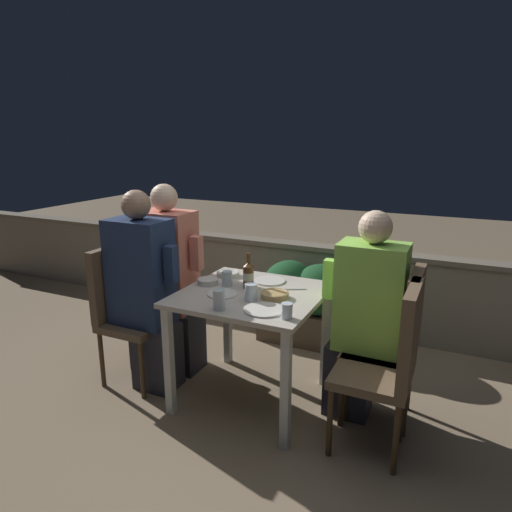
{
  "coord_description": "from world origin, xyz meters",
  "views": [
    {
      "loc": [
        1.17,
        -2.43,
        1.7
      ],
      "look_at": [
        0.0,
        0.06,
        0.96
      ],
      "focal_mm": 32.0,
      "sensor_mm": 36.0,
      "label": 1
    }
  ],
  "objects_px": {
    "chair_left_near": "(123,303)",
    "person_navy_jumper": "(145,291)",
    "chair_right_near": "(392,357)",
    "person_green_blouse": "(364,317)",
    "beer_bottle": "(248,275)",
    "person_coral_top": "(172,279)",
    "chair_right_far": "(398,335)",
    "chair_left_far": "(150,291)"
  },
  "relations": [
    {
      "from": "chair_left_near",
      "to": "person_navy_jumper",
      "type": "height_order",
      "value": "person_navy_jumper"
    },
    {
      "from": "chair_right_near",
      "to": "person_green_blouse",
      "type": "relative_size",
      "value": 0.75
    },
    {
      "from": "beer_bottle",
      "to": "chair_left_near",
      "type": "bearing_deg",
      "value": -166.74
    },
    {
      "from": "person_coral_top",
      "to": "person_green_blouse",
      "type": "bearing_deg",
      "value": -0.78
    },
    {
      "from": "beer_bottle",
      "to": "person_green_blouse",
      "type": "bearing_deg",
      "value": 4.65
    },
    {
      "from": "chair_left_near",
      "to": "beer_bottle",
      "type": "bearing_deg",
      "value": 13.26
    },
    {
      "from": "person_navy_jumper",
      "to": "person_green_blouse",
      "type": "xyz_separation_m",
      "value": [
        1.4,
        0.26,
        -0.04
      ]
    },
    {
      "from": "chair_right_far",
      "to": "chair_right_near",
      "type": "bearing_deg",
      "value": -87.32
    },
    {
      "from": "person_coral_top",
      "to": "chair_right_far",
      "type": "height_order",
      "value": "person_coral_top"
    },
    {
      "from": "chair_right_near",
      "to": "beer_bottle",
      "type": "relative_size",
      "value": 4.14
    },
    {
      "from": "chair_left_near",
      "to": "chair_right_near",
      "type": "bearing_deg",
      "value": -0.7
    },
    {
      "from": "person_coral_top",
      "to": "beer_bottle",
      "type": "height_order",
      "value": "person_coral_top"
    },
    {
      "from": "chair_left_near",
      "to": "chair_right_far",
      "type": "distance_m",
      "value": 1.82
    },
    {
      "from": "chair_right_near",
      "to": "person_green_blouse",
      "type": "distance_m",
      "value": 0.37
    },
    {
      "from": "chair_left_far",
      "to": "chair_right_far",
      "type": "relative_size",
      "value": 1.0
    },
    {
      "from": "person_navy_jumper",
      "to": "chair_left_far",
      "type": "distance_m",
      "value": 0.36
    },
    {
      "from": "chair_right_near",
      "to": "chair_right_far",
      "type": "distance_m",
      "value": 0.29
    },
    {
      "from": "chair_left_far",
      "to": "chair_right_far",
      "type": "xyz_separation_m",
      "value": [
        1.79,
        -0.02,
        0.0
      ]
    },
    {
      "from": "chair_left_far",
      "to": "person_green_blouse",
      "type": "relative_size",
      "value": 0.75
    },
    {
      "from": "chair_left_near",
      "to": "chair_right_far",
      "type": "height_order",
      "value": "same"
    },
    {
      "from": "person_coral_top",
      "to": "chair_right_far",
      "type": "relative_size",
      "value": 1.42
    },
    {
      "from": "person_navy_jumper",
      "to": "person_coral_top",
      "type": "distance_m",
      "value": 0.28
    },
    {
      "from": "person_navy_jumper",
      "to": "person_green_blouse",
      "type": "height_order",
      "value": "person_navy_jumper"
    },
    {
      "from": "chair_right_near",
      "to": "person_green_blouse",
      "type": "height_order",
      "value": "person_green_blouse"
    },
    {
      "from": "chair_right_far",
      "to": "person_green_blouse",
      "type": "xyz_separation_m",
      "value": [
        -0.2,
        0.0,
        0.08
      ]
    },
    {
      "from": "beer_bottle",
      "to": "person_navy_jumper",
      "type": "bearing_deg",
      "value": -163.01
    },
    {
      "from": "person_navy_jumper",
      "to": "chair_right_near",
      "type": "bearing_deg",
      "value": -0.79
    },
    {
      "from": "chair_left_near",
      "to": "person_navy_jumper",
      "type": "relative_size",
      "value": 0.71
    },
    {
      "from": "chair_left_far",
      "to": "chair_right_far",
      "type": "bearing_deg",
      "value": -0.61
    },
    {
      "from": "beer_bottle",
      "to": "chair_right_far",
      "type": "bearing_deg",
      "value": 3.66
    },
    {
      "from": "chair_left_far",
      "to": "chair_right_far",
      "type": "height_order",
      "value": "same"
    },
    {
      "from": "chair_left_far",
      "to": "beer_bottle",
      "type": "distance_m",
      "value": 0.9
    },
    {
      "from": "chair_right_far",
      "to": "person_green_blouse",
      "type": "distance_m",
      "value": 0.22
    },
    {
      "from": "chair_left_near",
      "to": "person_navy_jumper",
      "type": "distance_m",
      "value": 0.23
    },
    {
      "from": "chair_left_near",
      "to": "beer_bottle",
      "type": "xyz_separation_m",
      "value": [
        0.87,
        0.2,
        0.26
      ]
    },
    {
      "from": "chair_right_near",
      "to": "chair_right_far",
      "type": "bearing_deg",
      "value": 92.68
    },
    {
      "from": "person_navy_jumper",
      "to": "beer_bottle",
      "type": "distance_m",
      "value": 0.71
    },
    {
      "from": "person_navy_jumper",
      "to": "chair_right_far",
      "type": "height_order",
      "value": "person_navy_jumper"
    },
    {
      "from": "chair_left_near",
      "to": "chair_right_far",
      "type": "relative_size",
      "value": 1.0
    },
    {
      "from": "chair_left_far",
      "to": "beer_bottle",
      "type": "xyz_separation_m",
      "value": [
        0.85,
        -0.08,
        0.26
      ]
    },
    {
      "from": "person_coral_top",
      "to": "beer_bottle",
      "type": "distance_m",
      "value": 0.67
    },
    {
      "from": "chair_left_near",
      "to": "chair_right_near",
      "type": "distance_m",
      "value": 1.81
    }
  ]
}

